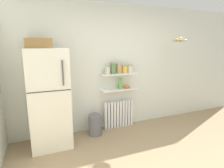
# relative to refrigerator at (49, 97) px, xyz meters

# --- Properties ---
(ground_plane) EXTENTS (7.04, 7.04, 0.00)m
(ground_plane) POSITION_rel_refrigerator_xyz_m (1.44, -1.18, -0.90)
(ground_plane) COLOR #9E8460
(back_wall) EXTENTS (7.04, 0.10, 2.60)m
(back_wall) POSITION_rel_refrigerator_xyz_m (1.44, 0.37, 0.40)
(back_wall) COLOR silver
(back_wall) RESTS_ON ground_plane
(refrigerator) EXTENTS (0.67, 0.67, 1.88)m
(refrigerator) POSITION_rel_refrigerator_xyz_m (0.00, 0.00, 0.00)
(refrigerator) COLOR silver
(refrigerator) RESTS_ON ground_plane
(radiator) EXTENTS (0.66, 0.12, 0.59)m
(radiator) POSITION_rel_refrigerator_xyz_m (1.43, 0.24, -0.60)
(radiator) COLOR white
(radiator) RESTS_ON ground_plane
(wall_shelf_lower) EXTENTS (0.78, 0.22, 0.02)m
(wall_shelf_lower) POSITION_rel_refrigerator_xyz_m (1.43, 0.21, -0.04)
(wall_shelf_lower) COLOR white
(wall_shelf_upper) EXTENTS (0.78, 0.22, 0.02)m
(wall_shelf_upper) POSITION_rel_refrigerator_xyz_m (1.43, 0.21, 0.29)
(wall_shelf_upper) COLOR white
(storage_jar_0) EXTENTS (0.10, 0.10, 0.17)m
(storage_jar_0) POSITION_rel_refrigerator_xyz_m (1.17, 0.21, 0.38)
(storage_jar_0) COLOR beige
(storage_jar_0) RESTS_ON wall_shelf_upper
(storage_jar_1) EXTENTS (0.11, 0.11, 0.23)m
(storage_jar_1) POSITION_rel_refrigerator_xyz_m (1.30, 0.21, 0.42)
(storage_jar_1) COLOR #5B7F4C
(storage_jar_1) RESTS_ON wall_shelf_upper
(storage_jar_2) EXTENTS (0.11, 0.11, 0.20)m
(storage_jar_2) POSITION_rel_refrigerator_xyz_m (1.43, 0.21, 0.40)
(storage_jar_2) COLOR tan
(storage_jar_2) RESTS_ON wall_shelf_upper
(storage_jar_3) EXTENTS (0.12, 0.12, 0.16)m
(storage_jar_3) POSITION_rel_refrigerator_xyz_m (1.56, 0.21, 0.38)
(storage_jar_3) COLOR yellow
(storage_jar_3) RESTS_ON wall_shelf_upper
(storage_jar_4) EXTENTS (0.12, 0.12, 0.17)m
(storage_jar_4) POSITION_rel_refrigerator_xyz_m (1.69, 0.21, 0.38)
(storage_jar_4) COLOR beige
(storage_jar_4) RESTS_ON wall_shelf_upper
(vase) EXTENTS (0.08, 0.08, 0.23)m
(vase) POSITION_rel_refrigerator_xyz_m (1.46, 0.21, 0.08)
(vase) COLOR #66A84C
(vase) RESTS_ON wall_shelf_lower
(shelf_bowl) EXTENTS (0.15, 0.15, 0.07)m
(shelf_bowl) POSITION_rel_refrigerator_xyz_m (1.61, 0.21, 0.00)
(shelf_bowl) COLOR orange
(shelf_bowl) RESTS_ON wall_shelf_lower
(trash_bin) EXTENTS (0.26, 0.26, 0.42)m
(trash_bin) POSITION_rel_refrigerator_xyz_m (0.84, 0.06, -0.69)
(trash_bin) COLOR slate
(trash_bin) RESTS_ON ground_plane
(hanging_fruit_basket) EXTENTS (0.34, 0.34, 0.10)m
(hanging_fruit_basket) POSITION_rel_refrigerator_xyz_m (2.62, -0.17, 0.98)
(hanging_fruit_basket) COLOR #B2B2B7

